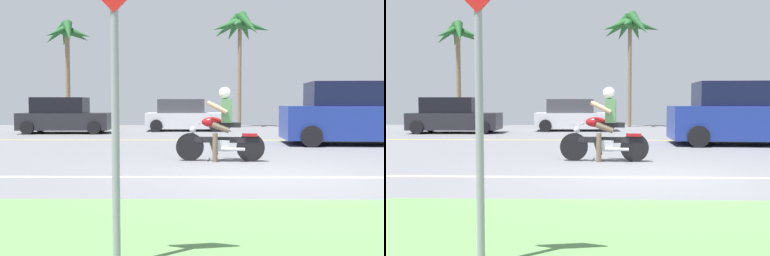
{
  "view_description": "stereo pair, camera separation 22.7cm",
  "coord_description": "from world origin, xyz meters",
  "views": [
    {
      "loc": [
        -1.19,
        -7.73,
        1.29
      ],
      "look_at": [
        -1.36,
        4.4,
        0.6
      ],
      "focal_mm": 40.71,
      "sensor_mm": 36.0,
      "label": 1
    },
    {
      "loc": [
        -0.97,
        -7.72,
        1.29
      ],
      "look_at": [
        -1.36,
        4.4,
        0.6
      ],
      "focal_mm": 40.71,
      "sensor_mm": 36.0,
      "label": 2
    }
  ],
  "objects": [
    {
      "name": "suv_nearby",
      "position": [
        3.99,
        5.99,
        0.95
      ],
      "size": [
        5.14,
        2.34,
        1.96
      ],
      "color": "navy",
      "rests_on": "ground"
    },
    {
      "name": "palm_tree_0",
      "position": [
        1.04,
        16.33,
        5.35
      ],
      "size": [
        3.34,
        3.3,
        6.26
      ],
      "color": "#846B4C",
      "rests_on": "ground"
    },
    {
      "name": "parked_car_0",
      "position": [
        -7.01,
        11.06,
        0.72
      ],
      "size": [
        3.89,
        1.97,
        1.55
      ],
      "color": "#232328",
      "rests_on": "ground"
    },
    {
      "name": "grass_median",
      "position": [
        0.0,
        -4.1,
        0.03
      ],
      "size": [
        56.0,
        3.8,
        0.06
      ],
      "primitive_type": "cube",
      "color": "#5B8C4C",
      "rests_on": "ground"
    },
    {
      "name": "ground",
      "position": [
        0.0,
        3.0,
        -0.02
      ],
      "size": [
        56.0,
        30.0,
        0.04
      ],
      "primitive_type": "cube",
      "color": "slate"
    },
    {
      "name": "motorcyclist",
      "position": [
        -0.69,
        1.96,
        0.7
      ],
      "size": [
        1.98,
        0.65,
        1.66
      ],
      "color": "black",
      "rests_on": "ground"
    },
    {
      "name": "lane_line_far",
      "position": [
        0.0,
        7.5,
        0.0
      ],
      "size": [
        50.4,
        0.12,
        0.01
      ],
      "primitive_type": "cube",
      "color": "yellow",
      "rests_on": "ground"
    },
    {
      "name": "street_sign",
      "position": [
        -1.81,
        -4.52,
        1.57
      ],
      "size": [
        0.62,
        0.06,
        2.58
      ],
      "color": "gray",
      "rests_on": "ground"
    },
    {
      "name": "lane_line_near",
      "position": [
        0.0,
        -0.18,
        0.0
      ],
      "size": [
        50.4,
        0.12,
        0.01
      ],
      "primitive_type": "cube",
      "color": "silver",
      "rests_on": "ground"
    },
    {
      "name": "palm_tree_1",
      "position": [
        -8.4,
        16.29,
        4.84
      ],
      "size": [
        2.85,
        2.66,
        5.82
      ],
      "color": "#846B4C",
      "rests_on": "ground"
    },
    {
      "name": "parked_car_1",
      "position": [
        -1.85,
        12.79,
        0.7
      ],
      "size": [
        3.75,
        2.09,
        1.48
      ],
      "color": "silver",
      "rests_on": "ground"
    }
  ]
}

